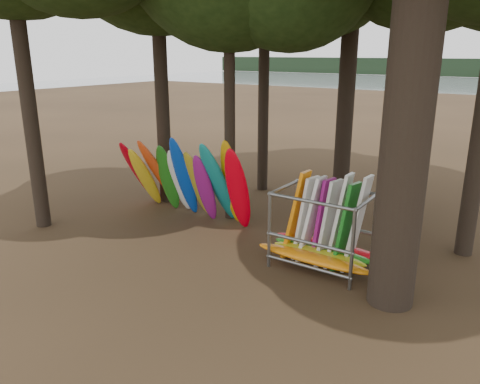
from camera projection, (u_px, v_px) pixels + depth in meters
The scene contains 3 objects.
ground at pixel (233, 257), 13.08m from camera, with size 120.00×120.00×0.00m, color #47331E.
kayak_row at pixel (188, 181), 15.87m from camera, with size 5.31×2.17×3.05m.
storage_rack at pixel (322, 233), 12.25m from camera, with size 3.23×1.53×2.60m.
Camera 1 is at (6.92, -9.80, 5.52)m, focal length 35.00 mm.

